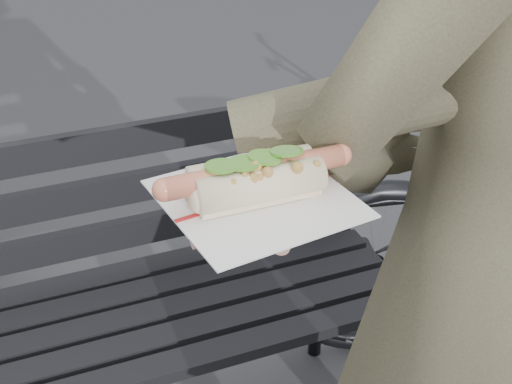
{
  "coord_description": "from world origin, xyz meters",
  "views": [
    {
      "loc": [
        -0.13,
        -0.53,
        1.61
      ],
      "look_at": [
        0.11,
        0.08,
        1.21
      ],
      "focal_mm": 50.0,
      "sensor_mm": 36.0,
      "label": 1
    }
  ],
  "objects": [
    {
      "name": "held_hotdog",
      "position": [
        0.3,
        0.13,
        1.24
      ],
      "size": [
        0.63,
        0.3,
        0.2
      ],
      "color": "#423C2C"
    },
    {
      "name": "person",
      "position": [
        0.51,
        0.15,
        0.94
      ],
      "size": [
        0.74,
        0.54,
        1.89
      ],
      "primitive_type": "imported",
      "rotation": [
        0.0,
        0.0,
        3.27
      ],
      "color": "#423C2C",
      "rests_on": "ground"
    },
    {
      "name": "park_bench",
      "position": [
        -0.04,
        0.84,
        0.52
      ],
      "size": [
        1.5,
        0.44,
        0.88
      ],
      "color": "black",
      "rests_on": "ground"
    }
  ]
}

